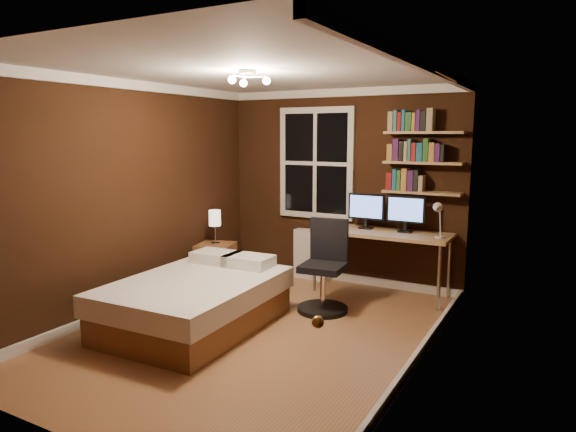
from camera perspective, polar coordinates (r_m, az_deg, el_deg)
The scene contains 24 objects.
floor at distance 5.20m, azimuth -3.58°, elevation -12.74°, with size 4.20×4.20×0.00m, color brown.
wall_back at distance 6.73m, azimuth 5.95°, elevation 3.22°, with size 3.20×0.04×2.50m, color black.
wall_left at distance 5.89m, azimuth -16.98°, elevation 2.04°, with size 0.04×4.20×2.50m, color black.
wall_right at distance 4.24m, azimuth 14.82°, elevation -0.45°, with size 0.04×4.20×2.50m, color black.
ceiling at distance 4.86m, azimuth -3.88°, elevation 15.78°, with size 3.20×4.20×0.02m, color white.
window at distance 6.82m, azimuth 3.15°, elevation 5.86°, with size 1.06×0.06×1.46m, color silver.
door at distance 2.86m, azimuth 6.70°, elevation -9.43°, with size 0.03×0.82×2.05m, color black, non-canonical shape.
door_knob at distance 2.62m, azimuth 3.33°, elevation -11.69°, with size 0.06×0.06×0.06m, color #B9873C.
ceiling_fixture at distance 4.77m, azimuth -4.54°, elevation 14.70°, with size 0.44×0.44×0.18m, color beige, non-canonical shape.
bookshelf_lower at distance 6.27m, azimuth 14.64°, elevation 2.55°, with size 0.92×0.22×0.03m, color tan.
books_row_lower at distance 6.26m, azimuth 14.69°, elevation 3.73°, with size 0.42×0.16×0.23m, color maroon, non-canonical shape.
bookshelf_middle at distance 6.24m, azimuth 14.77°, elevation 5.74°, with size 0.92×0.22×0.03m, color tan.
books_row_middle at distance 6.24m, azimuth 14.82°, elevation 6.93°, with size 0.66×0.16×0.23m, color #1B597C, non-canonical shape.
bookshelf_upper at distance 6.24m, azimuth 14.90°, elevation 8.95°, with size 0.92×0.22×0.03m, color tan.
books_row_upper at distance 6.24m, azimuth 14.95°, elevation 10.14°, with size 0.54×0.16×0.23m, color #295C27, non-canonical shape.
bed at distance 5.32m, azimuth -10.14°, elevation -9.30°, with size 1.37×1.86×0.62m.
nightstand at distance 6.69m, azimuth -8.02°, elevation -5.37°, with size 0.44×0.44×0.55m, color brown.
bedside_lamp at distance 6.58m, azimuth -8.11°, elevation -1.22°, with size 0.15×0.15×0.43m, color white, non-canonical shape.
radiator at distance 6.93m, azimuth 2.53°, elevation -4.27°, with size 0.44×0.16×0.66m, color silver.
desk at distance 6.27m, azimuth 10.33°, elevation -2.23°, with size 1.64×0.61×0.78m.
monitor_left at distance 6.37m, azimuth 8.68°, elevation 0.53°, with size 0.46×0.12×0.43m, color black, non-canonical shape.
monitor_right at distance 6.22m, azimuth 12.94°, elevation 0.20°, with size 0.46×0.12×0.43m, color black, non-canonical shape.
desk_lamp at distance 5.89m, azimuth 16.41°, elevation -0.40°, with size 0.14×0.32×0.44m, color silver, non-canonical shape.
office_chair at distance 5.69m, azimuth 4.06°, elevation -6.69°, with size 0.56×0.56×1.01m.
Camera 1 is at (2.60, -4.07, 1.93)m, focal length 32.00 mm.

